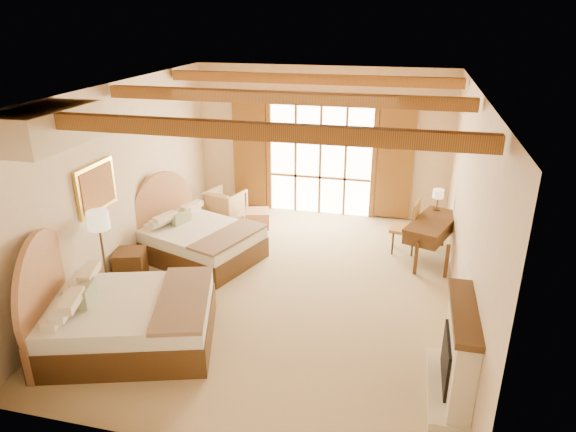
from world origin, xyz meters
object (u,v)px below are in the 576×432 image
(armchair, at_px, (225,205))
(desk, at_px, (431,238))
(bed_near, at_px, (118,313))
(bed_far, at_px, (193,238))
(nightstand, at_px, (131,267))

(armchair, xyz_separation_m, desk, (4.29, -0.96, 0.07))
(bed_near, distance_m, armchair, 4.55)
(bed_far, height_order, nightstand, bed_far)
(armchair, bearing_deg, desk, -177.41)
(bed_near, bearing_deg, bed_far, 73.78)
(bed_near, bearing_deg, desk, 23.64)
(nightstand, xyz_separation_m, desk, (4.87, 2.04, 0.13))
(bed_far, relative_size, armchair, 3.31)
(bed_near, relative_size, nightstand, 4.68)
(bed_far, xyz_separation_m, desk, (4.21, 0.95, 0.02))
(bed_far, height_order, armchair, bed_far)
(desk, bearing_deg, bed_near, -118.91)
(nightstand, relative_size, armchair, 0.77)
(nightstand, bearing_deg, desk, 5.91)
(bed_far, distance_m, desk, 4.32)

